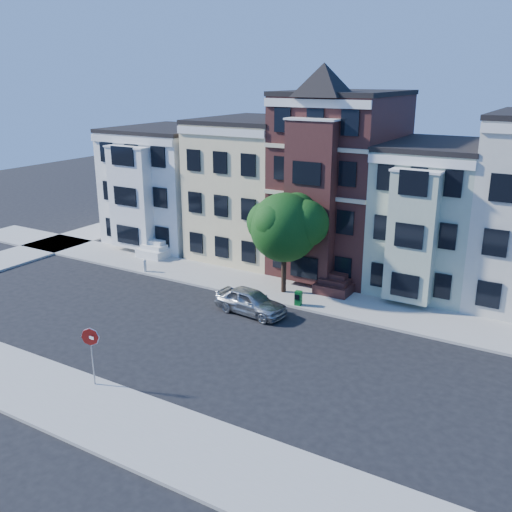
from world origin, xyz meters
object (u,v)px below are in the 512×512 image
Objects in this scene: street_tree at (284,232)px; parked_car at (251,301)px; fire_hydrant at (145,267)px; newspaper_box at (298,298)px; stop_sign at (92,353)px.

street_tree is 1.77× the size of parked_car.
newspaper_box is at bearing 0.00° from fire_hydrant.
street_tree reaches higher than stop_sign.
stop_sign is (8.36, -12.83, 1.19)m from fire_hydrant.
stop_sign is at bearing -97.31° from street_tree.
newspaper_box is 0.28× the size of stop_sign.
parked_car is 6.31× the size of fire_hydrant.
fire_hydrant is at bearing 122.86° from stop_sign.
stop_sign reaches higher than fire_hydrant.
parked_car is 10.76m from stop_sign.
fire_hydrant is at bearing -171.65° from street_tree.
parked_car is 5.08× the size of newspaper_box.
newspaper_box is 1.24× the size of fire_hydrant.
parked_car is at bearing -12.59° from fire_hydrant.
fire_hydrant is at bearing 83.30° from parked_car.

